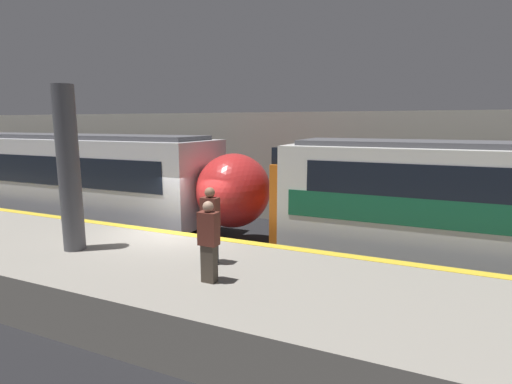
% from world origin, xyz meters
% --- Properties ---
extents(ground_plane, '(120.00, 120.00, 0.00)m').
position_xyz_m(ground_plane, '(0.00, 0.00, 0.00)').
color(ground_plane, black).
extents(platform, '(40.00, 4.28, 1.12)m').
position_xyz_m(platform, '(0.00, -2.14, 0.56)').
color(platform, gray).
rests_on(platform, ground).
extents(station_rear_barrier, '(50.00, 0.15, 4.64)m').
position_xyz_m(station_rear_barrier, '(0.00, 6.74, 2.32)').
color(station_rear_barrier, '#B2AD9E').
rests_on(station_rear_barrier, ground).
extents(support_pillar_near, '(0.51, 0.51, 3.99)m').
position_xyz_m(support_pillar_near, '(-1.27, -2.38, 3.10)').
color(support_pillar_near, '#56565B').
rests_on(support_pillar_near, platform).
extents(train_modern, '(18.93, 3.08, 3.74)m').
position_xyz_m(train_modern, '(-7.96, 2.53, 1.92)').
color(train_modern, black).
rests_on(train_modern, ground).
extents(person_waiting, '(0.38, 0.24, 1.62)m').
position_xyz_m(person_waiting, '(2.84, -2.80, 1.96)').
color(person_waiting, '#473D33').
rests_on(person_waiting, platform).
extents(person_walking, '(0.38, 0.24, 1.72)m').
position_xyz_m(person_walking, '(2.33, -1.88, 2.02)').
color(person_walking, '#2D2D38').
rests_on(person_walking, platform).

